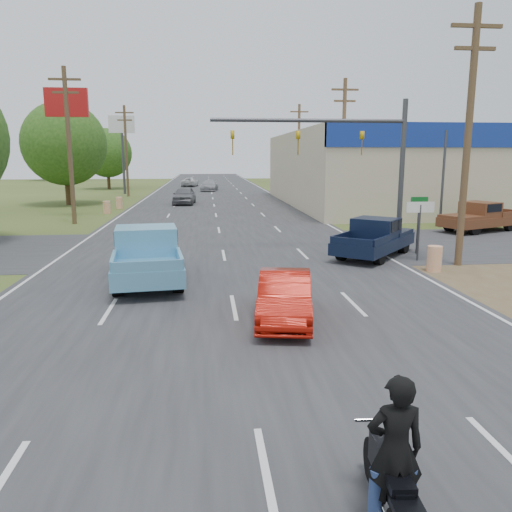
{
  "coord_description": "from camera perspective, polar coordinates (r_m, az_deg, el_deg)",
  "views": [
    {
      "loc": [
        -0.76,
        -6.09,
        4.35
      ],
      "look_at": [
        0.78,
        9.23,
        1.3
      ],
      "focal_mm": 35.0,
      "sensor_mm": 36.0,
      "label": 1
    }
  ],
  "objects": [
    {
      "name": "tree_1",
      "position": [
        49.76,
        -21.06,
        11.88
      ],
      "size": [
        7.56,
        7.56,
        9.36
      ],
      "color": "#422D19",
      "rests_on": "ground"
    },
    {
      "name": "barrel_0",
      "position": [
        20.47,
        19.72,
        -0.3
      ],
      "size": [
        0.56,
        0.56,
        1.0
      ],
      "primitive_type": "cylinder",
      "color": "orange",
      "rests_on": "ground"
    },
    {
      "name": "utility_pole_6",
      "position": [
        58.75,
        -14.62,
        11.79
      ],
      "size": [
        2.0,
        0.28,
        10.0
      ],
      "color": "#4C3823",
      "rests_on": "ground"
    },
    {
      "name": "utility_pole_5",
      "position": [
        35.21,
        -20.6,
        12.08
      ],
      "size": [
        2.0,
        0.28,
        10.0
      ],
      "color": "#4C3823",
      "rests_on": "ground"
    },
    {
      "name": "blue_pickup",
      "position": [
        18.2,
        -12.36,
        0.29
      ],
      "size": [
        2.94,
        6.11,
        1.95
      ],
      "rotation": [
        0.0,
        0.0,
        0.12
      ],
      "color": "black",
      "rests_on": "ground"
    },
    {
      "name": "pole_sign_left_far",
      "position": [
        62.91,
        -15.07,
        13.4
      ],
      "size": [
        3.0,
        0.35,
        9.2
      ],
      "color": "#3F3F44",
      "rests_on": "ground"
    },
    {
      "name": "ground",
      "position": [
        7.52,
        1.24,
        -24.11
      ],
      "size": [
        200.0,
        200.0,
        0.0
      ],
      "primitive_type": "plane",
      "color": "#38461C",
      "rests_on": "ground"
    },
    {
      "name": "rider",
      "position": [
        6.45,
        15.55,
        -21.32
      ],
      "size": [
        0.7,
        0.49,
        1.85
      ],
      "primitive_type": "imported",
      "rotation": [
        0.0,
        0.0,
        3.07
      ],
      "color": "black",
      "rests_on": "ground"
    },
    {
      "name": "barrel_3",
      "position": [
        44.88,
        -15.36,
        5.88
      ],
      "size": [
        0.56,
        0.56,
        1.0
      ],
      "primitive_type": "cylinder",
      "color": "orange",
      "rests_on": "ground"
    },
    {
      "name": "utility_pole_3",
      "position": [
        56.05,
        4.91,
        12.15
      ],
      "size": [
        2.0,
        0.28,
        10.0
      ],
      "color": "#4C3823",
      "rests_on": "ground"
    },
    {
      "name": "motorcycle",
      "position": [
        6.67,
        15.45,
        -24.89
      ],
      "size": [
        0.63,
        2.06,
        1.04
      ],
      "rotation": [
        0.0,
        0.0,
        -0.07
      ],
      "color": "black",
      "rests_on": "ground"
    },
    {
      "name": "barrel_1",
      "position": [
        28.39,
        13.15,
        3.11
      ],
      "size": [
        0.56,
        0.56,
        1.0
      ],
      "primitive_type": "cylinder",
      "color": "orange",
      "rests_on": "ground"
    },
    {
      "name": "distant_car_white",
      "position": [
        77.34,
        -7.57,
        8.37
      ],
      "size": [
        2.71,
        4.95,
        1.31
      ],
      "primitive_type": "imported",
      "rotation": [
        0.0,
        0.0,
        3.03
      ],
      "color": "silver",
      "rests_on": "ground"
    },
    {
      "name": "navy_pickup",
      "position": [
        22.83,
        13.5,
        2.12
      ],
      "size": [
        4.85,
        5.24,
        1.72
      ],
      "rotation": [
        0.0,
        0.0,
        -0.7
      ],
      "color": "black",
      "rests_on": "ground"
    },
    {
      "name": "distant_car_silver",
      "position": [
        66.9,
        -5.36,
        8.04
      ],
      "size": [
        2.64,
        5.19,
        1.44
      ],
      "primitive_type": "imported",
      "rotation": [
        0.0,
        0.0,
        -0.13
      ],
      "color": "#A3A4A8",
      "rests_on": "ground"
    },
    {
      "name": "utility_pole_1",
      "position": [
        21.7,
        23.1,
        12.89
      ],
      "size": [
        2.0,
        0.28,
        10.0
      ],
      "color": "#4C3823",
      "rests_on": "ground"
    },
    {
      "name": "barrel_2",
      "position": [
        41.01,
        -16.68,
        5.35
      ],
      "size": [
        0.56,
        0.56,
        1.0
      ],
      "primitive_type": "cylinder",
      "color": "orange",
      "rests_on": "ground"
    },
    {
      "name": "tree_2",
      "position": [
        73.33,
        -16.64,
        11.21
      ],
      "size": [
        6.72,
        6.72,
        8.32
      ],
      "color": "#422D19",
      "rests_on": "ground"
    },
    {
      "name": "signal_mast",
      "position": [
        24.02,
        10.4,
        12.11
      ],
      "size": [
        9.12,
        0.4,
        7.0
      ],
      "color": "#3F3F44",
      "rests_on": "ground"
    },
    {
      "name": "cross_road",
      "position": [
        24.49,
        -3.88,
        0.97
      ],
      "size": [
        120.0,
        10.0,
        0.02
      ],
      "primitive_type": "cube",
      "color": "#2D2D30",
      "rests_on": "ground"
    },
    {
      "name": "tree_5",
      "position": [
        105.68,
        11.41,
        11.82
      ],
      "size": [
        7.98,
        7.98,
        9.88
      ],
      "color": "#422D19",
      "rests_on": "ground"
    },
    {
      "name": "main_road",
      "position": [
        46.3,
        -4.81,
        5.78
      ],
      "size": [
        15.0,
        180.0,
        0.02
      ],
      "primitive_type": "cube",
      "color": "#2D2D30",
      "rests_on": "ground"
    },
    {
      "name": "street_name_sign",
      "position": [
        23.77,
        18.06,
        4.03
      ],
      "size": [
        0.8,
        0.08,
        2.61
      ],
      "color": "#3F3F44",
      "rests_on": "ground"
    },
    {
      "name": "pole_sign_left_near",
      "position": [
        39.42,
        -20.74,
        14.61
      ],
      "size": [
        3.0,
        0.35,
        9.2
      ],
      "color": "#3F3F44",
      "rests_on": "ground"
    },
    {
      "name": "brown_pickup",
      "position": [
        32.56,
        24.15,
        4.13
      ],
      "size": [
        5.7,
        4.01,
        1.77
      ],
      "rotation": [
        0.0,
        0.0,
        1.98
      ],
      "color": "black",
      "rests_on": "ground"
    },
    {
      "name": "utility_pole_2",
      "position": [
        38.5,
        9.94,
        12.48
      ],
      "size": [
        2.0,
        0.28,
        10.0
      ],
      "color": "#4C3823",
      "rests_on": "ground"
    },
    {
      "name": "red_convertible",
      "position": [
        13.47,
        3.29,
        -4.75
      ],
      "size": [
        2.01,
        4.12,
        1.3
      ],
      "primitive_type": "imported",
      "rotation": [
        0.0,
        0.0,
        -0.17
      ],
      "color": "#9F1107",
      "rests_on": "ground"
    },
    {
      "name": "lane_sign",
      "position": [
        22.14,
        18.22,
        4.29
      ],
      "size": [
        1.2,
        0.08,
        2.52
      ],
      "color": "#3F3F44",
      "rests_on": "ground"
    },
    {
      "name": "distant_car_grey",
      "position": [
        47.87,
        -8.2,
        6.86
      ],
      "size": [
        2.25,
        4.96,
        1.65
      ],
      "primitive_type": "imported",
      "rotation": [
        0.0,
        0.0,
        -0.06
      ],
      "color": "slate",
      "rests_on": "ground"
    },
    {
      "name": "tree_6",
      "position": [
        105.26,
        -22.36,
        11.55
      ],
      "size": [
        8.82,
        8.82,
        10.92
      ],
      "color": "#422D19",
      "rests_on": "ground"
    }
  ]
}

